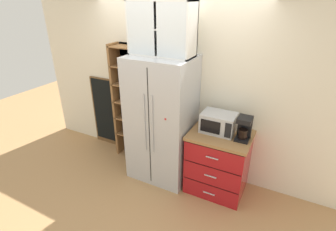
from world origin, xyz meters
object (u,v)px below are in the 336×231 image
object	(u,v)px
coffee_maker	(244,128)
bottle_amber	(221,127)
mug_sage	(220,133)
bottle_green	(222,126)
refrigerator	(162,120)
microwave	(218,123)
chalkboard_menu	(107,112)

from	to	relation	value
coffee_maker	bottle_amber	distance (m)	0.29
mug_sage	bottle_green	distance (m)	0.11
coffee_maker	refrigerator	bearing A→B (deg)	-177.91
microwave	mug_sage	world-z (taller)	microwave
mug_sage	bottle_green	xyz separation A→B (m)	(-0.00, 0.08, 0.06)
microwave	bottle_amber	bearing A→B (deg)	-43.94
mug_sage	refrigerator	bearing A→B (deg)	178.28
refrigerator	mug_sage	world-z (taller)	refrigerator
coffee_maker	chalkboard_menu	distance (m)	2.50
coffee_maker	bottle_green	bearing A→B (deg)	176.77
chalkboard_menu	refrigerator	bearing A→B (deg)	-13.87
coffee_maker	bottle_amber	bearing A→B (deg)	-177.12
coffee_maker	mug_sage	bearing A→B (deg)	-166.32
bottle_green	bottle_amber	distance (m)	0.03
microwave	bottle_green	distance (m)	0.07
coffee_maker	chalkboard_menu	xyz separation A→B (m)	(-2.45, 0.28, -0.41)
coffee_maker	mug_sage	world-z (taller)	coffee_maker
microwave	bottle_amber	distance (m)	0.08
refrigerator	bottle_green	world-z (taller)	refrigerator
refrigerator	chalkboard_menu	bearing A→B (deg)	166.13
microwave	bottle_green	xyz separation A→B (m)	(0.06, -0.03, -0.02)
microwave	mug_sage	bearing A→B (deg)	-61.18
chalkboard_menu	mug_sage	bearing A→B (deg)	-9.12
refrigerator	mug_sage	xyz separation A→B (m)	(0.87, -0.03, 0.02)
coffee_maker	chalkboard_menu	size ratio (longest dim) A/B	0.24
refrigerator	coffee_maker	world-z (taller)	refrigerator
coffee_maker	bottle_green	xyz separation A→B (m)	(-0.28, 0.02, -0.05)
refrigerator	bottle_amber	distance (m)	0.87
microwave	mug_sage	xyz separation A→B (m)	(0.06, -0.11, -0.09)
bottle_green	microwave	bearing A→B (deg)	155.84
bottle_green	bottle_amber	xyz separation A→B (m)	(-0.00, -0.03, 0.00)
refrigerator	bottle_amber	bearing A→B (deg)	1.84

